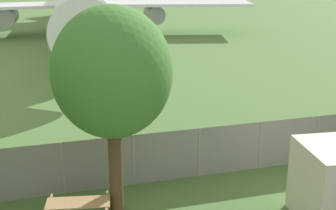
% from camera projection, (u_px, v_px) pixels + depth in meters
% --- Properties ---
extents(perimeter_fence, '(56.07, 0.07, 1.98)m').
position_uv_depth(perimeter_fence, '(199.00, 153.00, 17.77)').
color(perimeter_fence, gray).
rests_on(perimeter_fence, ground).
extents(airplane, '(36.47, 45.11, 12.25)m').
position_uv_depth(airplane, '(82.00, 1.00, 47.60)').
color(airplane, white).
rests_on(airplane, ground).
extents(picnic_bench_near_cabin, '(2.22, 1.74, 0.76)m').
position_uv_depth(picnic_bench_near_cabin, '(78.00, 210.00, 14.75)').
color(picnic_bench_near_cabin, tan).
rests_on(picnic_bench_near_cabin, ground).
extents(tree_behind_benches, '(3.69, 3.69, 6.81)m').
position_uv_depth(tree_behind_benches, '(112.00, 73.00, 14.10)').
color(tree_behind_benches, '#4C3823').
rests_on(tree_behind_benches, ground).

